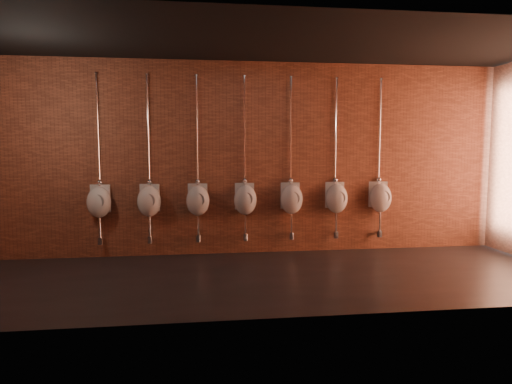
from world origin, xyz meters
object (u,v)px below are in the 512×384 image
Objects in this scene: urinal_0 at (99,201)px; urinal_1 at (149,200)px; urinal_4 at (291,198)px; urinal_3 at (245,199)px; urinal_2 at (198,200)px; urinal_5 at (336,198)px; urinal_6 at (380,197)px.

urinal_0 is 1.00× the size of urinal_1.
urinal_4 is at bearing 0.00° from urinal_0.
urinal_1 and urinal_3 have the same top height.
urinal_0 and urinal_1 have the same top height.
urinal_2 is 0.78m from urinal_3.
urinal_3 is 0.78m from urinal_4.
urinal_4 is (0.78, 0.00, 0.00)m from urinal_3.
urinal_4 is (3.12, 0.00, 0.00)m from urinal_0.
urinal_0 is 3.12m from urinal_4.
urinal_0 is 1.00× the size of urinal_5.
urinal_5 is 0.78m from urinal_6.
urinal_5 is (3.12, 0.00, 0.00)m from urinal_1.
urinal_0 and urinal_2 have the same top height.
urinal_6 is (0.78, 0.00, 0.00)m from urinal_5.
urinal_0 is at bearing 180.00° from urinal_3.
urinal_3 is 1.56m from urinal_5.
urinal_4 is 0.78m from urinal_5.
urinal_1 is 3.91m from urinal_6.
urinal_0 is at bearing 180.00° from urinal_1.
urinal_5 is (2.34, 0.00, 0.00)m from urinal_2.
urinal_3 and urinal_6 have the same top height.
urinal_2 and urinal_3 have the same top height.
urinal_6 is at bearing 0.00° from urinal_1.
urinal_6 is at bearing 0.00° from urinal_2.
urinal_4 is at bearing 0.00° from urinal_2.
urinal_6 is at bearing 0.00° from urinal_4.
urinal_5 is (0.78, 0.00, 0.00)m from urinal_4.
urinal_6 is (4.69, 0.00, 0.00)m from urinal_0.
urinal_2 is 1.00× the size of urinal_5.
urinal_5 and urinal_6 have the same top height.
urinal_0 is at bearing 180.00° from urinal_4.
urinal_4 is at bearing 0.00° from urinal_3.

